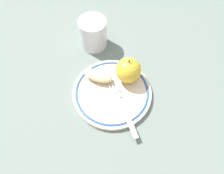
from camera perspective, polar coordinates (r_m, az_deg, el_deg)
ground_plane at (r=0.57m, az=1.75°, el=-2.68°), size 2.00×2.00×0.00m
plate at (r=0.56m, az=-0.00°, el=-1.41°), size 0.20×0.20×0.02m
apple_red_whole at (r=0.55m, az=4.26°, el=4.43°), size 0.07×0.07×0.07m
apple_slice_front at (r=0.57m, az=-3.66°, el=2.91°), size 0.08×0.07×0.02m
fork at (r=0.54m, az=2.63°, el=-4.49°), size 0.05×0.19×0.00m
drinking_glass at (r=0.64m, az=-4.93°, el=13.79°), size 0.08×0.08×0.09m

